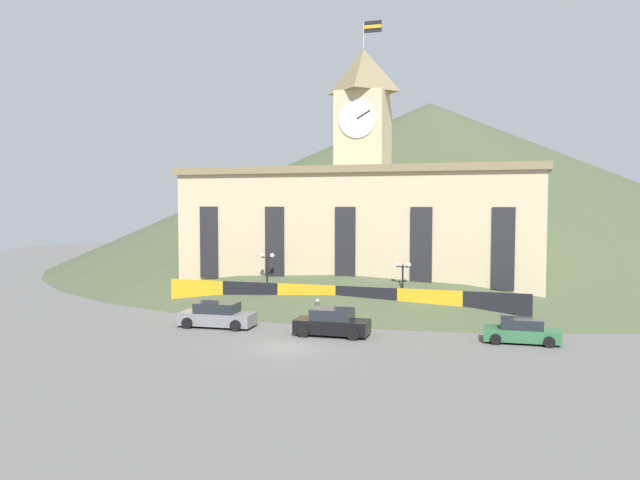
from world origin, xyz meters
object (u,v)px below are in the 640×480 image
(car_black_suv, at_px, (332,323))
(car_gray_pickup, at_px, (217,316))
(street_lamp_right, at_px, (267,268))
(car_green_wagon, at_px, (521,332))
(pedestrian, at_px, (317,309))
(street_lamp_far_left, at_px, (403,277))

(car_black_suv, bearing_deg, car_gray_pickup, -3.58)
(street_lamp_right, distance_m, car_black_suv, 11.40)
(street_lamp_right, bearing_deg, car_green_wagon, -17.57)
(car_gray_pickup, relative_size, car_black_suv, 1.09)
(street_lamp_right, bearing_deg, car_gray_pickup, -95.01)
(car_black_suv, xyz_separation_m, pedestrian, (-2.42, 4.28, 0.09))
(street_lamp_right, distance_m, pedestrian, 6.98)
(street_lamp_right, distance_m, car_gray_pickup, 8.05)
(car_gray_pickup, xyz_separation_m, car_green_wagon, (20.47, 1.31, -0.09))
(street_lamp_right, bearing_deg, street_lamp_far_left, -0.00)
(car_gray_pickup, bearing_deg, pedestrian, -150.17)
(car_black_suv, xyz_separation_m, car_green_wagon, (11.92, 1.54, -0.11))
(street_lamp_far_left, height_order, pedestrian, street_lamp_far_left)
(pedestrian, bearing_deg, street_lamp_right, 133.53)
(street_lamp_far_left, bearing_deg, car_gray_pickup, -147.33)
(street_lamp_right, relative_size, street_lamp_far_left, 1.10)
(car_black_suv, bearing_deg, street_lamp_right, -46.76)
(street_lamp_right, relative_size, car_gray_pickup, 0.86)
(pedestrian, bearing_deg, car_green_wagon, -24.45)
(street_lamp_far_left, bearing_deg, car_green_wagon, -35.94)
(car_black_suv, height_order, car_green_wagon, car_black_suv)
(street_lamp_far_left, relative_size, car_green_wagon, 0.91)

